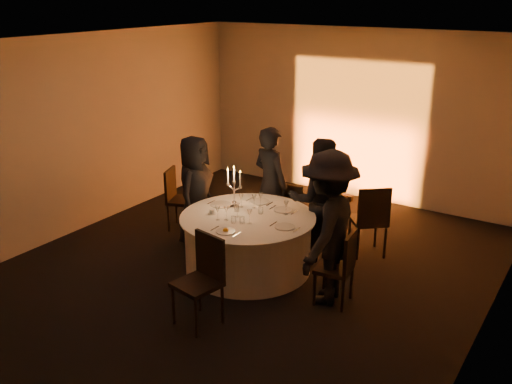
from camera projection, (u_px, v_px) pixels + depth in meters
The scene contains 36 objects.
floor at pixel (248, 269), 7.77m from camera, with size 7.00×7.00×0.00m, color black.
ceiling at pixel (247, 42), 6.76m from camera, with size 7.00×7.00×0.00m, color white.
wall_back at pixel (357, 115), 10.04m from camera, with size 7.00×7.00×0.00m, color #B1ADA5.
wall_front at pixel (2, 271), 4.50m from camera, with size 7.00×7.00×0.00m, color #B1ADA5.
wall_left at pixel (86, 133), 8.80m from camera, with size 7.00×7.00×0.00m, color #B1ADA5.
wall_right at pixel (495, 210), 5.74m from camera, with size 7.00×7.00×0.00m, color #B1ADA5.
uplighter_fixture at pixel (346, 197), 10.29m from camera, with size 0.25×0.12×0.10m, color black.
banquet_table at pixel (248, 243), 7.64m from camera, with size 1.80×1.80×0.77m.
chair_left at pixel (178, 195), 8.93m from camera, with size 0.55×0.55×0.97m.
chair_back_left at pixel (294, 207), 8.64m from camera, with size 0.38×0.38×0.86m.
chair_back_right at pixel (371, 217), 7.95m from camera, with size 0.65×0.65×1.05m.
chair_right at pixel (341, 264), 6.74m from camera, with size 0.46×0.46×0.94m.
chair_front at pixel (203, 275), 6.36m from camera, with size 0.53×0.53×1.04m.
guest_left at pixel (195, 191), 8.32m from camera, with size 0.80×0.52×1.64m, color black.
guest_back_left at pixel (270, 183), 8.48m from camera, with size 0.63×0.41×1.73m, color black.
guest_back_right at pixel (319, 199), 7.83m from camera, with size 0.84×0.66×1.74m, color black.
guest_right at pixel (328, 228), 6.71m from camera, with size 1.22×0.70×1.88m, color black.
plate_left at pixel (221, 204), 7.90m from camera, with size 0.36×0.29×0.01m.
plate_back_left at pixel (259, 202), 8.01m from camera, with size 0.36×0.29×0.01m.
plate_back_right at pixel (283, 210), 7.71m from camera, with size 0.35×0.26×0.01m.
plate_right at pixel (285, 227), 7.16m from camera, with size 0.36×0.26×0.01m.
plate_front at pixel (226, 230), 7.03m from camera, with size 0.36×0.24×0.08m.
coffee_cup at pixel (212, 212), 7.59m from camera, with size 0.11×0.11×0.07m.
candelabra at pixel (234, 193), 7.75m from camera, with size 0.25×0.12×0.60m.
wine_glass_a at pixel (241, 198), 7.78m from camera, with size 0.07×0.07×0.19m.
wine_glass_b at pixel (261, 197), 7.81m from camera, with size 0.07×0.07×0.19m.
wine_glass_c at pixel (286, 205), 7.52m from camera, with size 0.07×0.07×0.19m.
wine_glass_d at pixel (226, 210), 7.34m from camera, with size 0.07×0.07×0.19m.
wine_glass_e at pixel (250, 214), 7.23m from camera, with size 0.07×0.07×0.19m.
wine_glass_f at pixel (237, 207), 7.45m from camera, with size 0.07×0.07×0.19m.
wine_glass_g at pixel (218, 210), 7.34m from camera, with size 0.07×0.07×0.19m.
wine_glass_h at pixel (254, 198), 7.76m from camera, with size 0.07×0.07×0.19m.
tumbler_a at pixel (237, 208), 7.67m from camera, with size 0.07×0.07×0.09m, color silver.
tumbler_b at pixel (233, 220), 7.28m from camera, with size 0.07×0.07×0.09m, color silver.
tumbler_c at pixel (242, 220), 7.27m from camera, with size 0.07×0.07×0.09m, color silver.
tumbler_d at pixel (261, 211), 7.58m from camera, with size 0.07×0.07×0.09m, color silver.
Camera 1 is at (3.87, -5.80, 3.60)m, focal length 40.00 mm.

